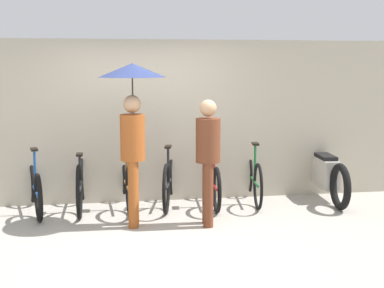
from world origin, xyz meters
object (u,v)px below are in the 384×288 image
(parked_bicycle_2, at_px, (126,182))
(parked_bicycle_1, at_px, (81,183))
(parked_bicycle_0, at_px, (35,188))
(pedestrian_leading, at_px, (132,104))
(pedestrian_center, at_px, (208,153))
(motorcycle, at_px, (325,174))
(parked_bicycle_5, at_px, (253,178))
(parked_bicycle_4, at_px, (212,181))
(parked_bicycle_3, at_px, (169,180))

(parked_bicycle_2, bearing_deg, parked_bicycle_1, 91.49)
(parked_bicycle_0, distance_m, parked_bicycle_1, 0.65)
(parked_bicycle_2, height_order, pedestrian_leading, pedestrian_leading)
(parked_bicycle_0, xyz_separation_m, pedestrian_center, (2.33, -1.05, 0.62))
(parked_bicycle_0, height_order, motorcycle, parked_bicycle_0)
(pedestrian_leading, height_order, motorcycle, pedestrian_leading)
(parked_bicycle_2, relative_size, motorcycle, 0.88)
(parked_bicycle_0, bearing_deg, parked_bicycle_1, -98.99)
(parked_bicycle_5, bearing_deg, parked_bicycle_4, 102.34)
(parked_bicycle_2, xyz_separation_m, parked_bicycle_5, (1.95, -0.00, -0.00))
(parked_bicycle_4, relative_size, pedestrian_center, 1.00)
(parked_bicycle_1, xyz_separation_m, motorcycle, (3.77, 0.02, -0.00))
(motorcycle, bearing_deg, pedestrian_leading, 110.45)
(parked_bicycle_5, relative_size, motorcycle, 0.83)
(pedestrian_leading, bearing_deg, parked_bicycle_3, 64.01)
(parked_bicycle_1, relative_size, motorcycle, 0.88)
(parked_bicycle_1, height_order, pedestrian_center, pedestrian_center)
(parked_bicycle_4, bearing_deg, pedestrian_leading, 129.33)
(pedestrian_leading, bearing_deg, parked_bicycle_2, 100.85)
(parked_bicycle_5, distance_m, motorcycle, 1.17)
(parked_bicycle_3, bearing_deg, parked_bicycle_5, -77.85)
(parked_bicycle_2, height_order, motorcycle, parked_bicycle_2)
(parked_bicycle_2, bearing_deg, pedestrian_leading, -178.39)
(pedestrian_center, bearing_deg, parked_bicycle_3, 114.69)
(parked_bicycle_2, height_order, parked_bicycle_4, parked_bicycle_2)
(parked_bicycle_2, xyz_separation_m, pedestrian_leading, (0.07, -0.92, 1.22))
(parked_bicycle_2, relative_size, parked_bicycle_3, 1.03)
(parked_bicycle_4, height_order, parked_bicycle_5, parked_bicycle_5)
(parked_bicycle_4, bearing_deg, pedestrian_center, 169.74)
(pedestrian_center, bearing_deg, parked_bicycle_0, 162.22)
(pedestrian_leading, bearing_deg, pedestrian_center, -5.79)
(parked_bicycle_3, bearing_deg, pedestrian_leading, 159.46)
(parked_bicycle_3, height_order, pedestrian_leading, pedestrian_leading)
(parked_bicycle_1, height_order, parked_bicycle_4, parked_bicycle_1)
(parked_bicycle_3, height_order, pedestrian_center, pedestrian_center)
(parked_bicycle_1, height_order, motorcycle, parked_bicycle_1)
(parked_bicycle_1, xyz_separation_m, pedestrian_leading, (0.72, -0.87, 1.20))
(motorcycle, bearing_deg, parked_bicycle_1, 94.43)
(parked_bicycle_2, height_order, parked_bicycle_5, parked_bicycle_5)
(parked_bicycle_1, height_order, pedestrian_leading, pedestrian_leading)
(parked_bicycle_5, bearing_deg, parked_bicycle_0, 98.69)
(motorcycle, bearing_deg, parked_bicycle_0, 94.86)
(pedestrian_center, bearing_deg, parked_bicycle_5, 56.88)
(parked_bicycle_0, relative_size, parked_bicycle_4, 1.02)
(parked_bicycle_0, distance_m, parked_bicycle_5, 3.26)
(parked_bicycle_1, bearing_deg, parked_bicycle_4, -89.81)
(parked_bicycle_1, height_order, parked_bicycle_3, parked_bicycle_3)
(parked_bicycle_3, height_order, motorcycle, parked_bicycle_3)
(parked_bicycle_5, bearing_deg, motorcycle, -84.22)
(parked_bicycle_0, distance_m, pedestrian_leading, 2.03)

